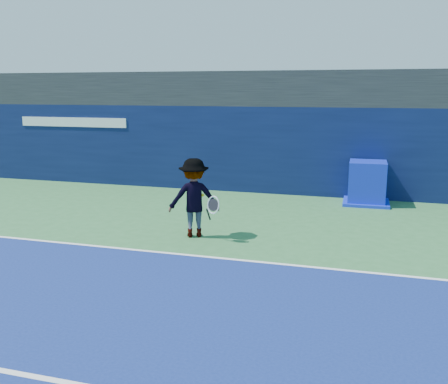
# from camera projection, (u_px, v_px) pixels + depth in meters

# --- Properties ---
(ground) EXTENTS (80.00, 80.00, 0.00)m
(ground) POSITION_uv_depth(u_px,v_px,m) (111.00, 311.00, 8.21)
(ground) COLOR #306A38
(ground) RESTS_ON ground
(baseline) EXTENTS (24.00, 0.10, 0.01)m
(baseline) POSITION_uv_depth(u_px,v_px,m) (178.00, 254.00, 11.03)
(baseline) COLOR white
(baseline) RESTS_ON ground
(service_line) EXTENTS (24.00, 0.10, 0.01)m
(service_line) POSITION_uv_depth(u_px,v_px,m) (33.00, 376.00, 6.33)
(service_line) COLOR white
(service_line) RESTS_ON ground
(stadium_band) EXTENTS (36.00, 3.00, 1.20)m
(stadium_band) POSITION_uv_depth(u_px,v_px,m) (261.00, 89.00, 18.30)
(stadium_band) COLOR black
(stadium_band) RESTS_ON back_wall_assembly
(back_wall_assembly) EXTENTS (36.00, 1.03, 3.00)m
(back_wall_assembly) POSITION_uv_depth(u_px,v_px,m) (254.00, 149.00, 17.78)
(back_wall_assembly) COLOR #0A143B
(back_wall_assembly) RESTS_ON ground
(equipment_cart) EXTENTS (1.44, 1.44, 1.36)m
(equipment_cart) POSITION_uv_depth(u_px,v_px,m) (367.00, 184.00, 15.83)
(equipment_cart) COLOR #0C1CAE
(equipment_cart) RESTS_ON ground
(tennis_player) EXTENTS (1.49, 1.14, 1.95)m
(tennis_player) POSITION_uv_depth(u_px,v_px,m) (194.00, 198.00, 12.22)
(tennis_player) COLOR silver
(tennis_player) RESTS_ON ground
(tennis_ball) EXTENTS (0.07, 0.07, 0.07)m
(tennis_ball) POSITION_uv_depth(u_px,v_px,m) (203.00, 195.00, 12.25)
(tennis_ball) COLOR #ABD117
(tennis_ball) RESTS_ON ground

